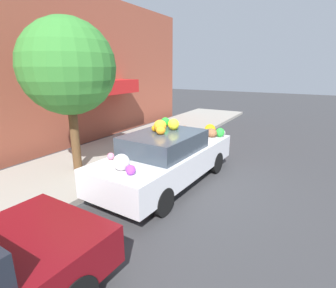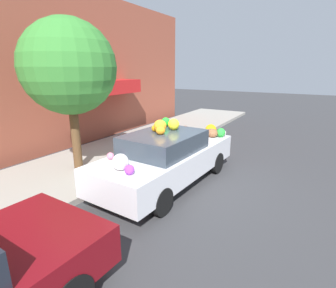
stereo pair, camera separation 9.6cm
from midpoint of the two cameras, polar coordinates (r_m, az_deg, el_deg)
ground_plane at (r=7.00m, az=0.11°, el=-8.40°), size 60.00×60.00×0.00m
sidewalk_curb at (r=8.57m, az=-15.68°, el=-3.83°), size 24.00×3.20×0.15m
building_facade at (r=9.91m, az=-25.58°, el=14.16°), size 18.00×1.20×5.74m
street_tree at (r=7.46m, az=-20.42°, el=15.31°), size 2.45×2.45×4.02m
fire_hydrant at (r=9.78m, az=0.98°, el=1.81°), size 0.20×0.20×0.70m
art_car at (r=6.70m, az=0.42°, el=-2.71°), size 4.51×1.90×1.70m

